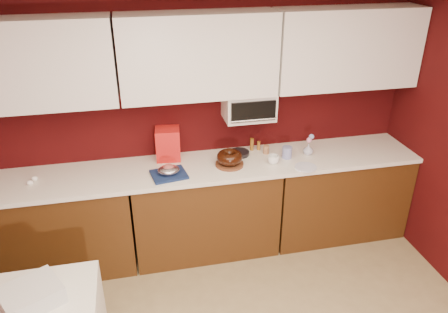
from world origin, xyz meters
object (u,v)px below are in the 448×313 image
bundt_cake (230,157)px  toaster_oven (249,105)px  flower_vase (308,149)px  blue_jar (287,152)px  pandoro_box (168,144)px  coffee_mug (273,159)px  newspaper_stack (31,296)px  foil_ham_nest (169,170)px

bundt_cake → toaster_oven: bearing=43.5°
flower_vase → bundt_cake: bearing=-175.4°
bundt_cake → flower_vase: bundt_cake is taller
blue_jar → pandoro_box: bearing=168.4°
coffee_mug → pandoro_box: bearing=161.5°
toaster_oven → newspaper_stack: (-1.72, -1.43, -0.57)m
coffee_mug → toaster_oven: bearing=123.0°
pandoro_box → newspaper_stack: bearing=-117.8°
pandoro_box → foil_ham_nest: bearing=-89.9°
foil_ham_nest → pandoro_box: (0.03, 0.33, 0.09)m
toaster_oven → flower_vase: 0.71m
toaster_oven → newspaper_stack: bearing=-140.3°
bundt_cake → foil_ham_nest: (-0.55, -0.07, -0.03)m
flower_vase → newspaper_stack: bearing=-150.6°
foil_ham_nest → coffee_mug: (0.94, 0.03, -0.01)m
bundt_cake → foil_ham_nest: 0.56m
foil_ham_nest → newspaper_stack: foil_ham_nest is taller
bundt_cake → flower_vase: size_ratio=2.01×
toaster_oven → coffee_mug: bearing=-57.0°
blue_jar → foil_ham_nest: bearing=-174.2°
toaster_oven → flower_vase: toaster_oven is taller
blue_jar → flower_vase: (0.22, 0.03, 0.00)m
bundt_cake → pandoro_box: pandoro_box is taller
bundt_cake → blue_jar: size_ratio=2.11×
coffee_mug → blue_jar: size_ratio=0.89×
foil_ham_nest → flower_vase: bearing=5.9°
coffee_mug → blue_jar: (0.16, 0.09, 0.01)m
bundt_cake → pandoro_box: (-0.52, 0.26, 0.07)m
coffee_mug → blue_jar: blue_jar is taller
coffee_mug → newspaper_stack: coffee_mug is taller
bundt_cake → blue_jar: bundt_cake is taller
pandoro_box → toaster_oven: bearing=2.6°
bundt_cake → coffee_mug: bearing=-7.1°
pandoro_box → newspaper_stack: size_ratio=0.89×
flower_vase → coffee_mug: bearing=-163.6°
foil_ham_nest → toaster_oven: bearing=20.4°
bundt_cake → foil_ham_nest: bundt_cake is taller
blue_jar → bundt_cake: bearing=-176.2°
foil_ham_nest → coffee_mug: coffee_mug is taller
bundt_cake → coffee_mug: 0.40m
toaster_oven → bundt_cake: (-0.22, -0.21, -0.39)m
bundt_cake → flower_vase: (0.77, 0.06, -0.02)m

